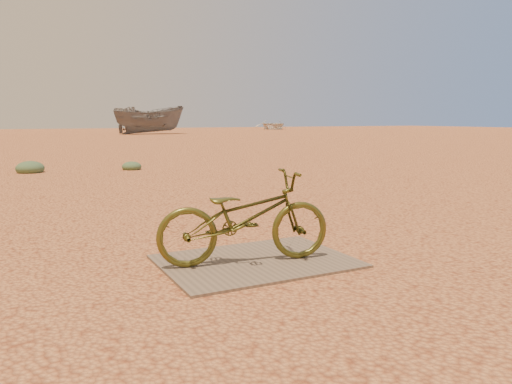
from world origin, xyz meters
name	(u,v)px	position (x,y,z in m)	size (l,w,h in m)	color
ground	(264,258)	(0.00, 0.00, 0.00)	(120.00, 120.00, 0.00)	#DA8A51
plywood_board	(256,261)	(-0.13, -0.10, 0.01)	(1.58, 1.15, 0.02)	brown
bicycle	(245,217)	(-0.25, -0.12, 0.40)	(0.51, 1.45, 0.76)	#4A4A19
boat_mid_right	(150,120)	(8.48, 35.11, 1.11)	(2.16, 5.74, 2.22)	slate
boat_far_right	(273,124)	(25.38, 45.78, 0.53)	(3.67, 5.14, 1.06)	silver
kale_a	(30,173)	(-1.46, 8.56, 0.00)	(0.62, 0.62, 0.34)	#5A7651
kale_b	(132,170)	(0.74, 8.17, 0.00)	(0.46, 0.46, 0.25)	#5A7651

